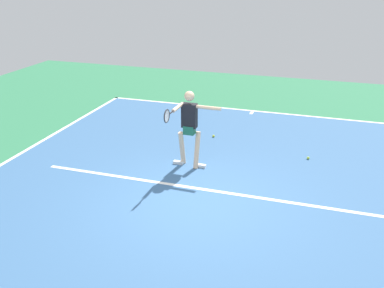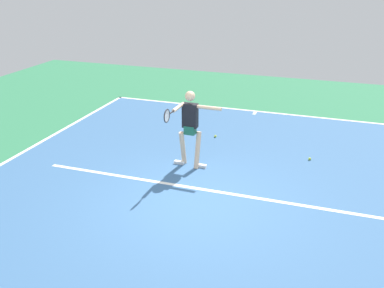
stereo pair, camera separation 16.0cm
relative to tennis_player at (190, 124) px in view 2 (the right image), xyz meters
name	(u,v)px [view 2 (the right image)]	position (x,y,z in m)	size (l,w,h in m)	color
ground_plane	(194,202)	(-0.64, 1.58, -1.05)	(22.26, 22.26, 0.00)	#2D754C
court_surface	(194,202)	(-0.64, 1.58, -1.05)	(9.89, 12.52, 0.00)	#38608E
court_line_baseline_near	(256,111)	(-0.64, -4.64, -1.05)	(9.89, 0.10, 0.01)	white
court_line_service	(203,189)	(-0.64, 1.00, -1.05)	(7.41, 0.10, 0.01)	white
court_line_centre_mark	(255,113)	(-0.64, -4.44, -1.05)	(0.10, 0.30, 0.01)	white
tennis_player	(190,124)	(0.00, 0.00, 0.00)	(1.13, 1.21, 1.82)	beige
tennis_ball_by_baseline	(310,159)	(-2.63, -1.27, -1.02)	(0.07, 0.07, 0.07)	#C6E53D
tennis_ball_by_sideline	(215,136)	(-0.04, -1.98, -1.02)	(0.07, 0.07, 0.07)	#CCE033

